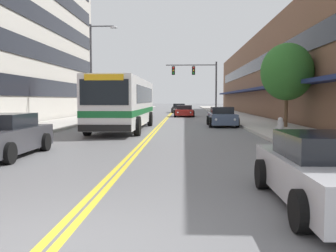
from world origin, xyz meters
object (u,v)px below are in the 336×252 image
at_px(car_beige_parked_left_near, 118,113).
at_px(car_charcoal_moving_second, 179,108).
at_px(car_dark_grey_parked_left_mid, 0,137).
at_px(street_tree_right_mid, 287,72).
at_px(car_red_moving_lead, 184,111).
at_px(city_bus, 125,101).
at_px(fire_hydrant, 280,128).
at_px(car_silver_parked_right_foreground, 334,173).
at_px(car_slate_blue_parked_right_mid, 222,117).
at_px(street_lamp_left_far, 95,65).
at_px(traffic_signal_mast, 198,78).

distance_m(car_beige_parked_left_near, car_charcoal_moving_second, 19.67).
distance_m(car_dark_grey_parked_left_mid, street_tree_right_mid, 17.18).
xyz_separation_m(car_red_moving_lead, street_tree_right_mid, (6.32, -17.35, 2.97)).
relative_size(city_bus, street_tree_right_mid, 2.26).
bearing_deg(fire_hydrant, car_silver_parked_right_foreground, -99.19).
distance_m(car_slate_blue_parked_right_mid, car_charcoal_moving_second, 26.74).
xyz_separation_m(car_red_moving_lead, street_lamp_left_far, (-6.74, -12.72, 3.87)).
relative_size(street_lamp_left_far, street_tree_right_mid, 1.45).
distance_m(car_dark_grey_parked_left_mid, traffic_signal_mast, 30.31).
bearing_deg(street_tree_right_mid, fire_hydrant, -106.90).
xyz_separation_m(car_dark_grey_parked_left_mid, street_tree_right_mid, (12.33, 11.61, 2.90)).
bearing_deg(car_dark_grey_parked_left_mid, car_charcoal_moving_second, 82.60).
relative_size(city_bus, car_dark_grey_parked_left_mid, 2.49).
height_order(car_beige_parked_left_near, street_tree_right_mid, street_tree_right_mid).
xyz_separation_m(city_bus, car_slate_blue_parked_right_mid, (6.33, 3.13, -1.11)).
height_order(car_beige_parked_left_near, car_charcoal_moving_second, car_charcoal_moving_second).
bearing_deg(city_bus, car_silver_parked_right_foreground, -69.11).
distance_m(city_bus, car_charcoal_moving_second, 29.82).
xyz_separation_m(city_bus, car_red_moving_lead, (3.70, 17.84, -1.15)).
relative_size(car_beige_parked_left_near, car_slate_blue_parked_right_mid, 0.97).
relative_size(car_beige_parked_left_near, traffic_signal_mast, 0.71).
relative_size(car_charcoal_moving_second, street_lamp_left_far, 0.55).
relative_size(city_bus, car_slate_blue_parked_right_mid, 2.70).
distance_m(car_silver_parked_right_foreground, car_slate_blue_parked_right_mid, 19.59).
distance_m(car_dark_grey_parked_left_mid, car_red_moving_lead, 29.58).
relative_size(car_silver_parked_right_foreground, traffic_signal_mast, 0.73).
bearing_deg(car_charcoal_moving_second, car_silver_parked_right_foreground, -85.90).
distance_m(car_beige_parked_left_near, street_lamp_left_far, 6.83).
relative_size(city_bus, car_silver_parked_right_foreground, 2.69).
bearing_deg(street_tree_right_mid, car_red_moving_lead, 110.00).
xyz_separation_m(car_beige_parked_left_near, street_tree_right_mid, (12.33, -10.21, 2.96)).
xyz_separation_m(city_bus, car_charcoal_moving_second, (2.98, 29.65, -1.14)).
distance_m(traffic_signal_mast, fire_hydrant, 24.86).
height_order(car_dark_grey_parked_left_mid, car_slate_blue_parked_right_mid, car_dark_grey_parked_left_mid).
relative_size(street_tree_right_mid, fire_hydrant, 5.59).
bearing_deg(car_silver_parked_right_foreground, street_lamp_left_far, 113.37).
bearing_deg(car_red_moving_lead, traffic_signal_mast, 6.49).
relative_size(car_silver_parked_right_foreground, car_charcoal_moving_second, 1.05).
distance_m(car_beige_parked_left_near, traffic_signal_mast, 11.11).
xyz_separation_m(car_charcoal_moving_second, traffic_signal_mast, (2.24, -11.63, 3.63)).
bearing_deg(traffic_signal_mast, car_slate_blue_parked_right_mid, -85.75).
height_order(car_dark_grey_parked_left_mid, traffic_signal_mast, traffic_signal_mast).
height_order(car_dark_grey_parked_left_mid, street_tree_right_mid, street_tree_right_mid).
bearing_deg(car_beige_parked_left_near, car_silver_parked_right_foreground, -72.44).
bearing_deg(car_silver_parked_right_foreground, street_tree_right_mid, 77.60).
bearing_deg(car_silver_parked_right_foreground, car_charcoal_moving_second, 94.10).
relative_size(car_red_moving_lead, traffic_signal_mast, 0.79).
xyz_separation_m(car_silver_parked_right_foreground, car_slate_blue_parked_right_mid, (0.04, 19.59, 0.03)).
bearing_deg(car_silver_parked_right_foreground, car_beige_parked_left_near, 107.56).
height_order(car_silver_parked_right_foreground, car_red_moving_lead, car_silver_parked_right_foreground).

